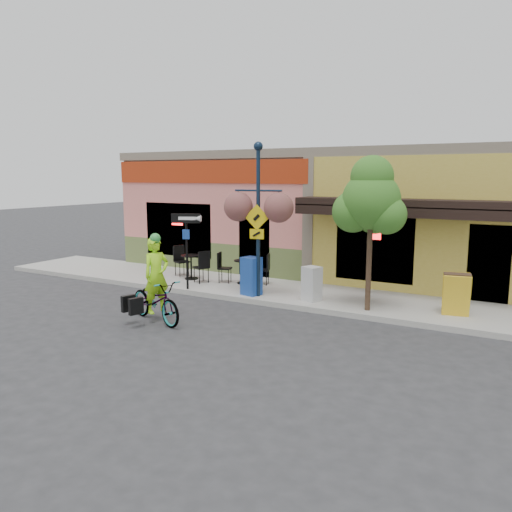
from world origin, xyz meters
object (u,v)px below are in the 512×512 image
(newspaper_box_grey, at_px, (312,284))
(street_tree, at_px, (370,233))
(bicycle, at_px, (156,301))
(newspaper_box_blue, at_px, (251,276))
(building, at_px, (374,212))
(cyclist_rider, at_px, (157,285))
(lamp_post, at_px, (258,220))
(one_way_sign, at_px, (187,252))

(newspaper_box_grey, relative_size, street_tree, 0.24)
(bicycle, relative_size, newspaper_box_blue, 1.84)
(newspaper_box_grey, distance_m, street_tree, 2.26)
(street_tree, bearing_deg, building, 105.12)
(bicycle, distance_m, street_tree, 5.67)
(street_tree, bearing_deg, cyclist_rider, -144.69)
(street_tree, bearing_deg, newspaper_box_blue, -179.82)
(newspaper_box_grey, bearing_deg, street_tree, 13.00)
(lamp_post, bearing_deg, newspaper_box_grey, 0.84)
(lamp_post, distance_m, newspaper_box_blue, 1.67)
(newspaper_box_grey, bearing_deg, newspaper_box_blue, -153.92)
(one_way_sign, height_order, newspaper_box_blue, one_way_sign)
(cyclist_rider, height_order, street_tree, street_tree)
(lamp_post, distance_m, street_tree, 3.23)
(newspaper_box_blue, bearing_deg, newspaper_box_grey, 19.73)
(street_tree, bearing_deg, bicycle, -144.99)
(building, height_order, cyclist_rider, building)
(bicycle, relative_size, newspaper_box_grey, 2.13)
(newspaper_box_blue, relative_size, street_tree, 0.28)
(newspaper_box_blue, distance_m, street_tree, 3.77)
(building, bearing_deg, one_way_sign, -119.11)
(building, xyz_separation_m, bicycle, (-2.69, -9.65, -1.71))
(street_tree, bearing_deg, newspaper_box_grey, 173.32)
(one_way_sign, xyz_separation_m, newspaper_box_grey, (3.92, 0.51, -0.69))
(building, distance_m, lamp_post, 6.76)
(one_way_sign, relative_size, street_tree, 0.58)
(lamp_post, xyz_separation_m, newspaper_box_grey, (1.57, 0.26, -1.72))
(building, relative_size, street_tree, 4.52)
(bicycle, xyz_separation_m, one_way_sign, (-1.13, 2.80, 0.78))
(cyclist_rider, xyz_separation_m, street_tree, (4.40, 3.12, 1.23))
(lamp_post, bearing_deg, newspaper_box_blue, 159.96)
(bicycle, bearing_deg, one_way_sign, 40.17)
(building, distance_m, newspaper_box_grey, 6.54)
(cyclist_rider, relative_size, newspaper_box_blue, 1.68)
(one_way_sign, bearing_deg, bicycle, -90.23)
(bicycle, height_order, newspaper_box_blue, newspaper_box_blue)
(lamp_post, xyz_separation_m, street_tree, (3.22, 0.06, -0.19))
(lamp_post, height_order, newspaper_box_grey, lamp_post)
(newspaper_box_blue, bearing_deg, street_tree, 13.51)
(one_way_sign, bearing_deg, street_tree, -18.90)
(lamp_post, relative_size, street_tree, 1.10)
(cyclist_rider, xyz_separation_m, one_way_sign, (-1.18, 2.80, 0.38))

